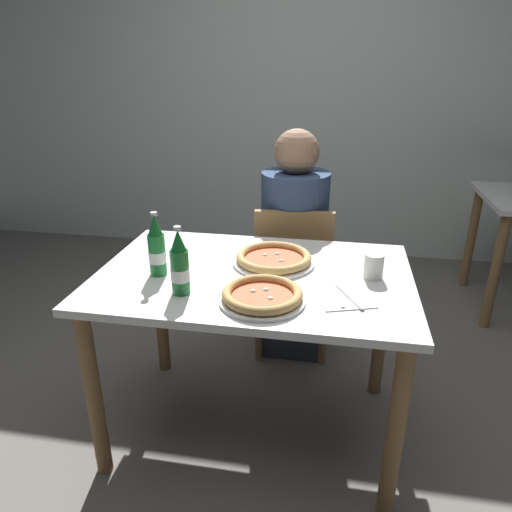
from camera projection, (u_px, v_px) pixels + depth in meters
ground_plane at (254, 425)px, 2.09m from camera, size 8.00×8.00×0.00m
back_wall_tiled at (305, 90)px, 3.59m from camera, size 7.00×0.10×2.60m
dining_table_main at (254, 299)px, 1.85m from camera, size 1.20×0.80×0.75m
chair_behind_table at (293, 273)px, 2.44m from camera, size 0.43×0.43×0.85m
diner_seated at (293, 251)px, 2.45m from camera, size 0.34×0.34×1.21m
pizza_margherita_near at (274, 259)px, 1.88m from camera, size 0.33×0.33×0.04m
pizza_marinara_far at (262, 296)px, 1.58m from camera, size 0.30×0.30×0.04m
beer_bottle_left at (180, 266)px, 1.61m from camera, size 0.07×0.07×0.25m
beer_bottle_center at (157, 249)px, 1.75m from camera, size 0.07×0.07×0.25m
napkin_with_cutlery at (344, 297)px, 1.61m from camera, size 0.23×0.23×0.01m
paper_cup at (374, 266)px, 1.74m from camera, size 0.07×0.07×0.09m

